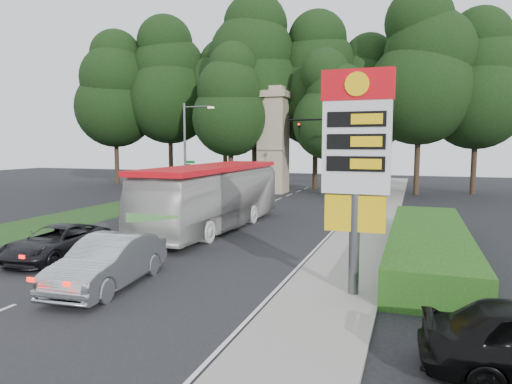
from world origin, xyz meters
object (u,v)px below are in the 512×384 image
(monument, at_px, (273,140))
(suv_charcoal, at_px, (57,243))
(traffic_signal_mast, at_px, (345,144))
(streetlight_signs, at_px, (187,147))
(sedan_silver, at_px, (109,262))
(transit_bus, at_px, (214,198))
(gas_station_pylon, at_px, (356,152))

(monument, height_order, suv_charcoal, monument)
(traffic_signal_mast, relative_size, suv_charcoal, 1.46)
(streetlight_signs, distance_m, sedan_silver, 23.53)
(monument, bearing_deg, suv_charcoal, -91.68)
(traffic_signal_mast, relative_size, transit_bus, 0.57)
(traffic_signal_mast, xyz_separation_m, monument, (-7.68, 6.00, 0.43))
(monument, relative_size, suv_charcoal, 2.03)
(transit_bus, bearing_deg, streetlight_signs, 125.13)
(sedan_silver, height_order, suv_charcoal, sedan_silver)
(streetlight_signs, xyz_separation_m, monument, (4.99, 7.99, 0.67))
(gas_station_pylon, distance_m, streetlight_signs, 25.74)
(gas_station_pylon, relative_size, suv_charcoal, 1.39)
(transit_bus, distance_m, suv_charcoal, 8.80)
(streetlight_signs, xyz_separation_m, suv_charcoal, (4.19, -19.29, -3.75))
(gas_station_pylon, relative_size, traffic_signal_mast, 0.95)
(transit_bus, xyz_separation_m, sedan_silver, (1.00, -10.44, -0.92))
(streetlight_signs, bearing_deg, suv_charcoal, -77.75)
(gas_station_pylon, relative_size, transit_bus, 0.54)
(gas_station_pylon, xyz_separation_m, monument, (-11.20, 28.01, 0.66))
(gas_station_pylon, xyz_separation_m, transit_bus, (-8.70, 8.81, -2.68))
(traffic_signal_mast, height_order, monument, monument)
(monument, distance_m, sedan_silver, 30.14)
(streetlight_signs, height_order, monument, monument)
(monument, xyz_separation_m, suv_charcoal, (-0.80, -27.28, -4.42))
(streetlight_signs, distance_m, monument, 9.44)
(gas_station_pylon, height_order, streetlight_signs, streetlight_signs)
(transit_bus, relative_size, suv_charcoal, 2.56)
(streetlight_signs, bearing_deg, gas_station_pylon, -51.04)
(sedan_silver, bearing_deg, traffic_signal_mast, 74.44)
(traffic_signal_mast, relative_size, sedan_silver, 1.41)
(suv_charcoal, bearing_deg, transit_bus, 65.68)
(monument, bearing_deg, gas_station_pylon, -68.20)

